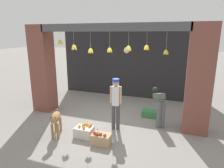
# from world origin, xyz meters

# --- Properties ---
(ground_plane) EXTENTS (60.00, 60.00, 0.00)m
(ground_plane) POSITION_xyz_m (0.00, 0.00, 0.00)
(ground_plane) COLOR gray
(shop_back_wall) EXTENTS (6.58, 0.12, 3.12)m
(shop_back_wall) POSITION_xyz_m (0.00, 2.98, 1.56)
(shop_back_wall) COLOR #232326
(shop_back_wall) RESTS_ON ground_plane
(shop_pillar_left) EXTENTS (0.70, 0.60, 3.12)m
(shop_pillar_left) POSITION_xyz_m (-2.64, 0.30, 1.56)
(shop_pillar_left) COLOR brown
(shop_pillar_left) RESTS_ON ground_plane
(shop_pillar_right) EXTENTS (0.70, 0.60, 3.12)m
(shop_pillar_right) POSITION_xyz_m (2.64, 0.30, 1.56)
(shop_pillar_right) COLOR brown
(shop_pillar_right) RESTS_ON ground_plane
(storefront_awning) EXTENTS (4.68, 0.29, 0.92)m
(storefront_awning) POSITION_xyz_m (-0.01, 0.12, 2.95)
(storefront_awning) COLOR #4C4C51
(dog) EXTENTS (0.50, 0.84, 0.73)m
(dog) POSITION_xyz_m (-1.05, -1.30, 0.50)
(dog) COLOR #9E7042
(dog) RESTS_ON ground_plane
(shopkeeper) EXTENTS (0.34, 0.27, 1.57)m
(shopkeeper) POSITION_xyz_m (0.41, -0.37, 0.91)
(shopkeeper) COLOR #424247
(shopkeeper) RESTS_ON ground_plane
(worker_stooping) EXTENTS (0.50, 0.81, 1.11)m
(worker_stooping) POSITION_xyz_m (1.57, 0.39, 0.74)
(worker_stooping) COLOR #56565B
(worker_stooping) RESTS_ON ground_plane
(fruit_crate_oranges) EXTENTS (0.51, 0.37, 0.35)m
(fruit_crate_oranges) POSITION_xyz_m (-0.28, -1.10, 0.15)
(fruit_crate_oranges) COLOR silver
(fruit_crate_oranges) RESTS_ON ground_plane
(fruit_crate_apples) EXTENTS (0.49, 0.33, 0.35)m
(fruit_crate_apples) POSITION_xyz_m (0.32, -1.29, 0.15)
(fruit_crate_apples) COLOR tan
(fruit_crate_apples) RESTS_ON ground_plane
(produce_box_green) EXTENTS (0.54, 0.35, 0.23)m
(produce_box_green) POSITION_xyz_m (1.24, 0.92, 0.12)
(produce_box_green) COLOR #387A42
(produce_box_green) RESTS_ON ground_plane
(water_bottle) EXTENTS (0.07, 0.07, 0.24)m
(water_bottle) POSITION_xyz_m (0.08, -1.00, 0.11)
(water_bottle) COLOR silver
(water_bottle) RESTS_ON ground_plane
(wall_clock) EXTENTS (0.27, 0.03, 0.27)m
(wall_clock) POSITION_xyz_m (-0.20, 2.91, 2.11)
(wall_clock) COLOR black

